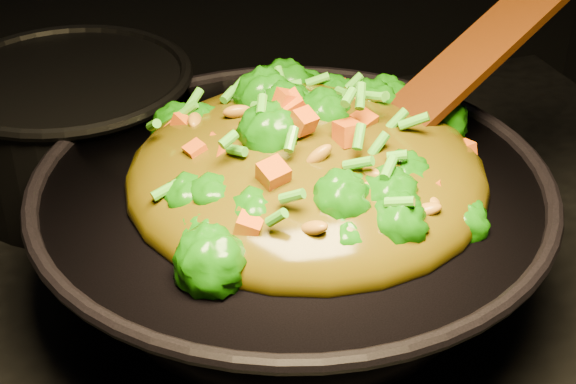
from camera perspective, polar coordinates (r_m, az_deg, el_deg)
name	(u,v)px	position (r m, az deg, el deg)	size (l,w,h in m)	color
wok	(292,241)	(0.78, 0.25, -3.19)	(0.44, 0.44, 0.12)	black
stir_fry	(307,128)	(0.72, 1.25, 4.15)	(0.31, 0.31, 0.11)	#166507
spatula	(441,87)	(0.80, 9.84, 6.74)	(0.34, 0.05, 0.01)	#331007
back_pot	(75,131)	(0.96, -13.58, 3.88)	(0.24, 0.24, 0.14)	black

